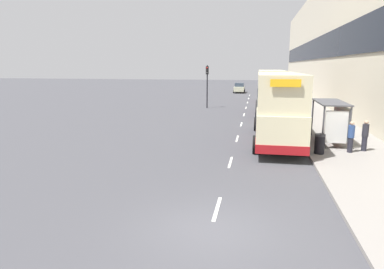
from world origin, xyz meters
TOP-DOWN VIEW (x-y plane):
  - ground_plane at (0.00, 0.00)m, footprint 220.00×220.00m
  - pavement at (6.50, 38.50)m, footprint 5.00×93.00m
  - terrace_facade at (10.49, 38.50)m, footprint 3.10×93.00m
  - lane_mark_0 at (0.00, 1.62)m, footprint 0.12×2.00m
  - lane_mark_1 at (0.00, 7.39)m, footprint 0.12×2.00m
  - lane_mark_2 at (0.00, 13.16)m, footprint 0.12×2.00m
  - lane_mark_3 at (0.00, 18.93)m, footprint 0.12×2.00m
  - lane_mark_4 at (0.00, 24.70)m, footprint 0.12×2.00m
  - lane_mark_5 at (0.00, 30.47)m, footprint 0.12×2.00m
  - lane_mark_6 at (0.00, 36.25)m, footprint 0.12×2.00m
  - lane_mark_7 at (0.00, 42.02)m, footprint 0.12×2.00m
  - lane_mark_8 at (0.00, 47.79)m, footprint 0.12×2.00m
  - bus_shelter at (5.77, 12.36)m, footprint 1.60×4.20m
  - double_decker_bus_near at (2.47, 12.74)m, footprint 2.85×10.68m
  - double_decker_bus_ahead at (2.53, 26.26)m, footprint 2.85×10.54m
  - car_0 at (-1.98, 53.14)m, footprint 1.96×4.34m
  - car_1 at (2.33, 38.29)m, footprint 2.01×4.28m
  - pedestrian_at_shelter at (7.07, 10.56)m, footprint 0.34×0.34m
  - pedestrian_1 at (6.23, 10.07)m, footprint 0.34×0.34m
  - litter_bin at (4.55, 9.47)m, footprint 0.55×0.55m
  - traffic_light_far_kerb at (-4.40, 29.46)m, footprint 0.30×0.32m

SIDE VIEW (x-z plane):
  - ground_plane at x=0.00m, z-range 0.00..0.00m
  - lane_mark_0 at x=0.00m, z-range 0.00..0.01m
  - lane_mark_1 at x=0.00m, z-range 0.00..0.01m
  - lane_mark_2 at x=0.00m, z-range 0.00..0.01m
  - lane_mark_3 at x=0.00m, z-range 0.00..0.01m
  - lane_mark_4 at x=0.00m, z-range 0.00..0.01m
  - lane_mark_5 at x=0.00m, z-range 0.00..0.01m
  - lane_mark_6 at x=0.00m, z-range 0.00..0.01m
  - lane_mark_7 at x=0.00m, z-range 0.00..0.01m
  - lane_mark_8 at x=0.00m, z-range 0.00..0.01m
  - pavement at x=6.50m, z-range 0.00..0.14m
  - litter_bin at x=4.55m, z-range 0.14..1.19m
  - car_1 at x=2.33m, z-range -0.01..1.71m
  - car_0 at x=-1.98m, z-range -0.01..1.73m
  - pedestrian_1 at x=6.23m, z-range 0.16..1.86m
  - pedestrian_at_shelter at x=7.07m, z-range 0.16..1.87m
  - bus_shelter at x=5.77m, z-range 0.64..3.12m
  - double_decker_bus_ahead at x=2.53m, z-range 0.13..4.43m
  - double_decker_bus_near at x=2.47m, z-range 0.13..4.43m
  - traffic_light_far_kerb at x=-4.40m, z-range 0.83..5.64m
  - terrace_facade at x=10.49m, z-range -0.01..15.73m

